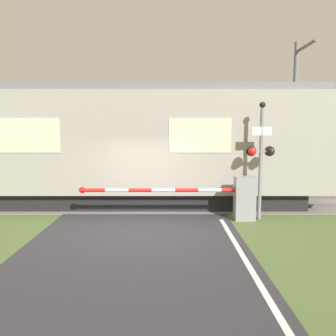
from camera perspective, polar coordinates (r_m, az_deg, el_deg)
The scene contains 6 objects.
ground_plane at distance 9.05m, azimuth -5.02°, elevation -10.77°, with size 80.00×80.00×0.00m, color #4C6033.
track_bed at distance 12.18m, azimuth -3.73°, elevation -6.09°, with size 36.00×3.20×0.13m.
train at distance 12.65m, azimuth -20.45°, elevation 3.69°, with size 19.56×3.11×4.20m.
crossing_barrier at distance 10.06m, azimuth 11.04°, elevation -4.99°, with size 5.29×0.44×1.32m.
signal_post at distance 10.18m, azimuth 15.73°, elevation 2.44°, with size 0.85×0.26×3.53m.
catenary_pole at distance 15.27m, azimuth 20.99°, elevation 8.61°, with size 0.20×1.90×6.40m.
Camera 1 is at (0.76, -8.60, 2.70)m, focal length 35.00 mm.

